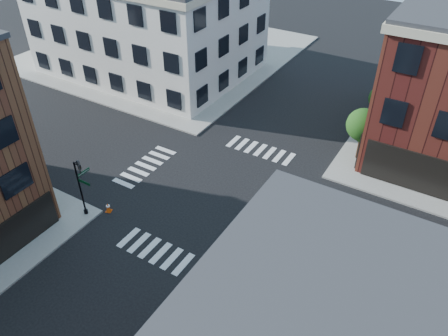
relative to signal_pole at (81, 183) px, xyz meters
name	(u,v)px	position (x,y,z in m)	size (l,w,h in m)	color
ground	(218,194)	(6.72, 6.68, -2.86)	(120.00, 120.00, 0.00)	black
sidewalk_nw	(165,51)	(-14.28, 27.68, -2.78)	(30.00, 30.00, 0.15)	gray
building_nw	(149,22)	(-12.28, 22.68, 2.64)	(22.00, 16.00, 11.00)	silver
tree_near	(364,127)	(14.28, 16.65, 0.30)	(2.69, 2.69, 4.49)	black
tree_far	(383,100)	(14.28, 22.65, 0.02)	(2.43, 2.43, 4.07)	black
signal_pole	(81,183)	(0.00, 0.00, 0.00)	(1.29, 1.24, 4.60)	black
box_truck	(414,280)	(21.11, 4.02, -0.93)	(8.31, 2.87, 3.71)	white
traffic_cone	(108,207)	(1.02, 0.98, -2.50)	(0.52, 0.52, 0.75)	#D64709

